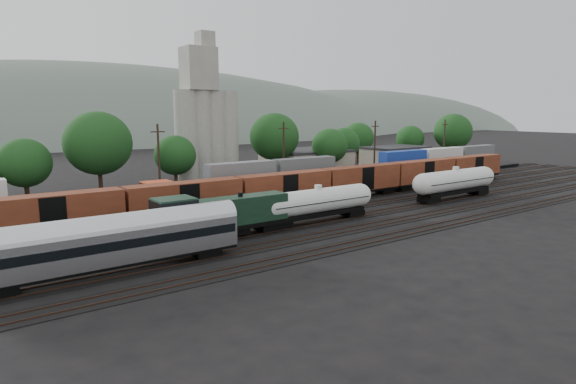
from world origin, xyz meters
TOP-DOWN VIEW (x-y plane):
  - ground at (0.00, 0.00)m, footprint 600.00×600.00m
  - tracks at (0.00, 0.00)m, footprint 180.00×33.20m
  - green_locomotive at (-16.41, -5.00)m, footprint 18.62×3.29m
  - tank_car_a at (-1.97, -5.00)m, footprint 17.45×3.12m
  - tank_car_b at (26.30, -5.00)m, footprint 18.99×3.40m
  - passenger_coach at (-28.51, -10.00)m, footprint 22.48×2.77m
  - orange_locomotive at (-12.44, 10.00)m, footprint 18.19×3.03m
  - boxcar_string at (-15.31, 5.00)m, footprint 138.20×2.90m
  - container_wall at (-1.09, 15.00)m, footprint 164.08×2.60m
  - grain_silo at (3.28, 36.00)m, footprint 13.40×5.00m
  - industrial_sheds at (6.63, 35.25)m, footprint 119.38×17.26m
  - tree_band at (-2.11, 35.52)m, footprint 165.25×22.67m
  - utility_poles at (0.00, 22.00)m, footprint 122.20×0.36m
  - distant_hills at (23.92, 260.00)m, footprint 860.00×286.00m

SIDE VIEW (x-z plane):
  - distant_hills at x=23.92m, z-range -85.56..44.44m
  - ground at x=0.00m, z-range 0.00..0.00m
  - tracks at x=0.00m, z-range -0.05..0.15m
  - industrial_sheds at x=6.63m, z-range 0.01..5.11m
  - orange_locomotive at x=-12.44m, z-range 0.32..4.86m
  - container_wall at x=-1.09m, z-range -0.22..5.58m
  - tank_car_a at x=-1.97m, z-range 0.43..5.00m
  - green_locomotive at x=-16.41m, z-range 0.33..5.26m
  - tank_car_b at x=26.30m, z-range 0.45..5.42m
  - boxcar_string at x=-15.31m, z-range 1.02..5.22m
  - passenger_coach at x=-28.51m, z-range 0.58..5.69m
  - utility_poles at x=0.00m, z-range 0.21..12.21m
  - tree_band at x=-2.11m, z-range 0.70..14.65m
  - grain_silo at x=3.28m, z-range -3.24..25.76m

